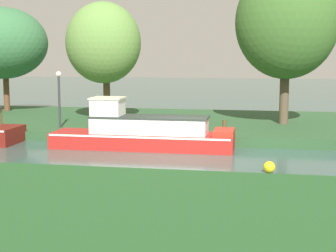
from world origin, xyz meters
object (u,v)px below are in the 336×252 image
at_px(willow_tree_right, 287,22).
at_px(mooring_post_near, 224,127).
at_px(lamp_post, 59,92).
at_px(willow_tree_left, 2,43).
at_px(channel_buoy, 269,167).
at_px(willow_tree_centre, 103,43).
at_px(red_narrowboat, 143,133).

bearing_deg(willow_tree_right, mooring_post_near, -126.95).
distance_m(lamp_post, mooring_post_near, 7.45).
bearing_deg(willow_tree_left, mooring_post_near, -25.76).
bearing_deg(channel_buoy, willow_tree_left, 142.71).
relative_size(willow_tree_left, mooring_post_near, 9.93).
height_order(willow_tree_centre, willow_tree_right, willow_tree_right).
distance_m(willow_tree_left, willow_tree_centre, 7.39).
xyz_separation_m(willow_tree_right, lamp_post, (-9.79, -2.70, -3.05)).
height_order(willow_tree_right, mooring_post_near, willow_tree_right).
bearing_deg(willow_tree_left, channel_buoy, -37.29).
height_order(willow_tree_centre, lamp_post, willow_tree_centre).
xyz_separation_m(willow_tree_left, lamp_post, (5.59, -5.62, -2.23)).
relative_size(red_narrowboat, mooring_post_near, 12.09).
height_order(willow_tree_right, channel_buoy, willow_tree_right).
xyz_separation_m(willow_tree_right, mooring_post_near, (-2.48, -3.30, -4.35)).
xyz_separation_m(willow_tree_centre, willow_tree_right, (8.58, -0.03, 0.89)).
relative_size(red_narrowboat, willow_tree_right, 0.98).
bearing_deg(mooring_post_near, lamp_post, 175.30).
bearing_deg(mooring_post_near, willow_tree_left, 154.24).
xyz_separation_m(red_narrowboat, mooring_post_near, (3.02, 1.54, 0.09)).
bearing_deg(willow_tree_right, channel_buoy, -95.00).
height_order(willow_tree_left, willow_tree_right, willow_tree_right).
relative_size(willow_tree_left, lamp_post, 2.35).
bearing_deg(red_narrowboat, mooring_post_near, 26.96).
distance_m(willow_tree_centre, channel_buoy, 12.08).
bearing_deg(red_narrowboat, willow_tree_left, 141.84).
xyz_separation_m(red_narrowboat, lamp_post, (-4.29, 2.14, 1.39)).
xyz_separation_m(willow_tree_centre, channel_buoy, (7.86, -8.27, -3.97)).
bearing_deg(mooring_post_near, channel_buoy, -70.38).
relative_size(red_narrowboat, willow_tree_centre, 1.24).
bearing_deg(channel_buoy, mooring_post_near, 109.62).
bearing_deg(willow_tree_left, willow_tree_centre, -23.06).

